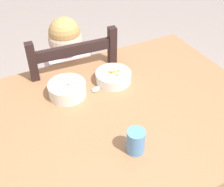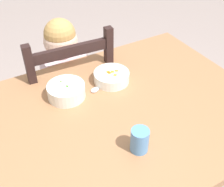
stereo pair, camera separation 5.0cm
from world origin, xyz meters
TOP-DOWN VIEW (x-y plane):
  - dining_table at (0.00, 0.00)m, footprint 1.11×0.88m
  - dining_chair at (-0.08, 0.49)m, footprint 0.45×0.45m
  - child_figure at (-0.07, 0.48)m, footprint 0.32×0.31m
  - bowl_of_peas at (-0.18, 0.19)m, footprint 0.16×0.16m
  - bowl_of_carrots at (0.04, 0.19)m, footprint 0.16×0.16m
  - spoon at (-0.04, 0.17)m, footprint 0.13×0.07m
  - drinking_cup at (-0.08, -0.20)m, footprint 0.06×0.06m

SIDE VIEW (x-z plane):
  - dining_chair at x=-0.08m, z-range -0.02..0.93m
  - child_figure at x=-0.07m, z-range 0.15..1.12m
  - dining_table at x=0.00m, z-range 0.26..1.03m
  - spoon at x=-0.04m, z-range 0.76..0.77m
  - bowl_of_carrots at x=0.04m, z-range 0.77..0.82m
  - bowl_of_peas at x=-0.18m, z-range 0.77..0.83m
  - drinking_cup at x=-0.08m, z-range 0.77..0.86m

